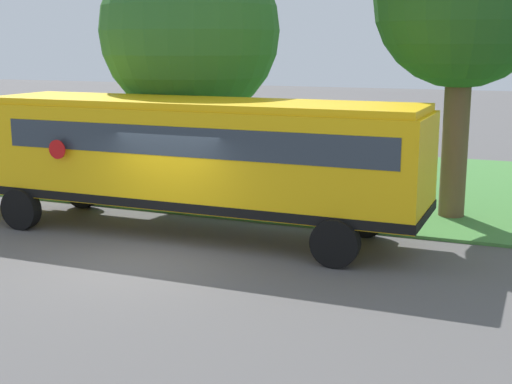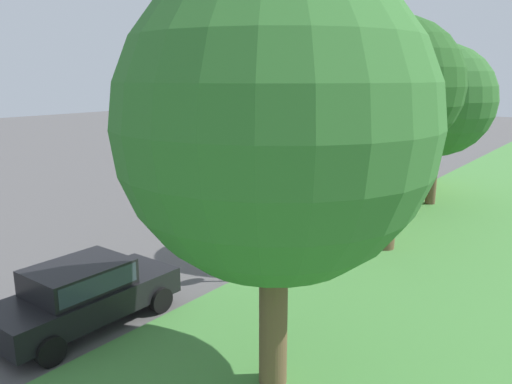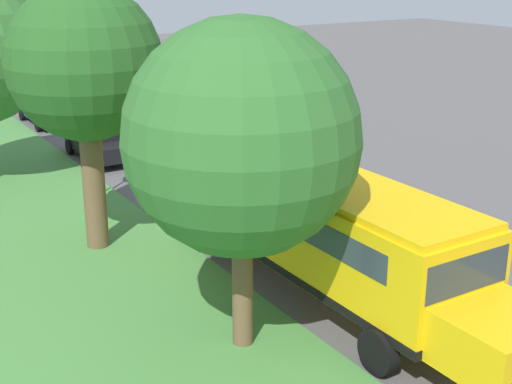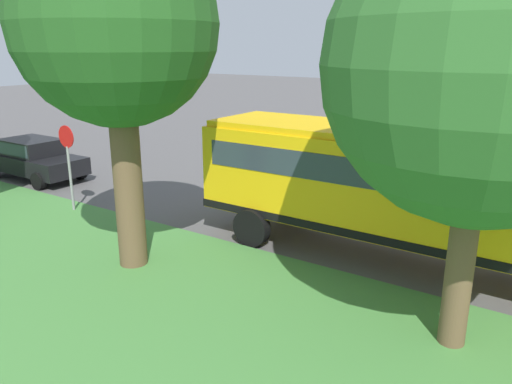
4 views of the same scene
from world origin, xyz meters
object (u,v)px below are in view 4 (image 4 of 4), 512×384
(car_black_nearest, at_px, (34,157))
(oak_tree_beside_bus, at_px, (477,71))
(school_bus, at_px, (425,187))
(oak_tree_roadside_mid, at_px, (116,21))
(stop_sign, at_px, (68,158))

(car_black_nearest, bearing_deg, oak_tree_beside_bus, -99.41)
(school_bus, xyz_separation_m, car_black_nearest, (-0.31, 14.90, -1.05))
(oak_tree_roadside_mid, bearing_deg, stop_sign, 69.52)
(oak_tree_roadside_mid, xyz_separation_m, stop_sign, (1.69, 4.51, -3.79))
(car_black_nearest, relative_size, oak_tree_beside_bus, 0.61)
(school_bus, distance_m, car_black_nearest, 14.94)
(school_bus, height_order, oak_tree_roadside_mid, oak_tree_roadside_mid)
(car_black_nearest, height_order, stop_sign, stop_sign)
(school_bus, xyz_separation_m, oak_tree_roadside_mid, (-3.80, 5.64, 3.60))
(oak_tree_beside_bus, distance_m, stop_sign, 11.92)
(school_bus, relative_size, stop_sign, 4.53)
(stop_sign, bearing_deg, school_bus, -78.26)
(oak_tree_roadside_mid, distance_m, stop_sign, 6.13)
(oak_tree_beside_bus, bearing_deg, school_bus, 24.40)
(school_bus, xyz_separation_m, stop_sign, (-2.11, 10.15, -0.19))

